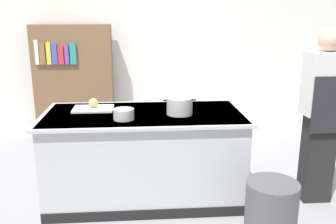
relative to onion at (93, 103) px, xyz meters
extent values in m
plane|color=gray|center=(0.51, -0.18, -0.97)|extent=(10.00, 10.00, 0.00)
cube|color=white|center=(0.51, 1.92, 0.53)|extent=(6.40, 0.12, 3.00)
cube|color=#B7BABF|center=(0.51, -0.18, -0.52)|extent=(1.90, 0.90, 0.90)
cube|color=#B7BABF|center=(0.51, -0.18, -0.08)|extent=(1.98, 0.98, 0.03)
cube|color=black|center=(0.51, -0.63, -0.92)|extent=(1.90, 0.01, 0.10)
cube|color=silver|center=(0.00, -0.02, -0.06)|extent=(0.40, 0.28, 0.02)
sphere|color=tan|center=(0.00, 0.00, 0.00)|extent=(0.09, 0.09, 0.09)
cylinder|color=#B7BABF|center=(0.85, -0.25, 0.01)|extent=(0.25, 0.25, 0.16)
cube|color=black|center=(0.71, -0.25, 0.07)|extent=(0.04, 0.02, 0.01)
cube|color=black|center=(0.99, -0.25, 0.07)|extent=(0.04, 0.02, 0.01)
cylinder|color=#B7BABF|center=(0.32, -0.39, -0.02)|extent=(0.19, 0.19, 0.10)
cylinder|color=#4C4C51|center=(1.50, -1.09, -0.69)|extent=(0.41, 0.41, 0.56)
cube|color=black|center=(2.23, -0.36, -0.52)|extent=(0.28, 0.20, 0.90)
cube|color=silver|center=(2.23, -0.36, 0.23)|extent=(0.38, 0.24, 0.60)
sphere|color=#D3AA8C|center=(2.23, -0.36, 0.64)|extent=(0.22, 0.22, 0.22)
cube|color=#232328|center=(2.23, -0.49, 0.05)|extent=(0.34, 0.02, 0.54)
cube|color=brown|center=(-0.47, 1.62, -0.12)|extent=(1.10, 0.28, 1.70)
cube|color=white|center=(-0.92, 1.46, 0.37)|extent=(0.05, 0.03, 0.33)
cube|color=brown|center=(-0.85, 1.46, 0.35)|extent=(0.08, 0.03, 0.30)
cube|color=yellow|center=(-0.76, 1.46, 0.35)|extent=(0.06, 0.03, 0.30)
cube|color=#3351B7|center=(-0.68, 1.46, 0.34)|extent=(0.07, 0.03, 0.28)
cube|color=red|center=(-0.60, 1.46, 0.32)|extent=(0.07, 0.03, 0.25)
cube|color=purple|center=(-0.52, 1.46, 0.33)|extent=(0.05, 0.03, 0.27)
cube|color=teal|center=(-0.43, 1.46, 0.34)|extent=(0.08, 0.03, 0.29)
camera|label=1|loc=(0.48, -3.61, 0.87)|focal=38.71mm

